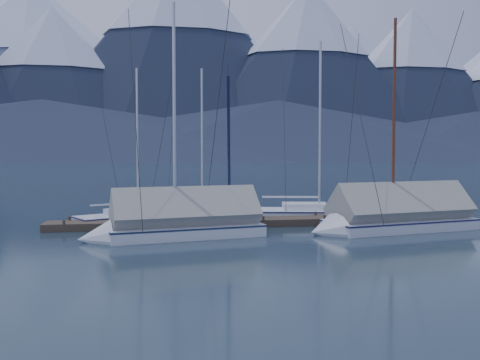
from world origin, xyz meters
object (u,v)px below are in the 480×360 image
sailboat_open_left (146,218)px  sailboat_covered_near (389,219)px  person (381,199)px  sailboat_open_mid (211,217)px  sailboat_covered_far (172,225)px  sailboat_open_right (329,215)px

sailboat_open_left → sailboat_covered_near: sailboat_covered_near is taller
person → sailboat_open_mid: bearing=99.4°
sailboat_covered_far → person: size_ratio=6.55×
sailboat_open_left → sailboat_covered_near: (10.88, -5.27, 0.37)m
sailboat_open_mid → sailboat_open_left: bearing=177.0°
sailboat_open_mid → sailboat_covered_near: bearing=-34.1°
person → sailboat_open_left: bearing=102.9°
sailboat_covered_far → person: 11.07m
sailboat_open_mid → person: size_ratio=5.39×
sailboat_open_left → sailboat_open_mid: (3.36, -0.17, 0.00)m
sailboat_open_left → sailboat_open_right: (9.62, -0.85, 0.03)m
sailboat_open_mid → sailboat_open_right: size_ratio=0.84×
sailboat_open_mid → sailboat_open_right: bearing=-6.1°
sailboat_open_mid → sailboat_open_right: sailboat_open_right is taller
sailboat_open_right → person: bearing=-37.6°
sailboat_covered_near → person: size_ratio=6.53×
sailboat_open_left → person: size_ratio=5.32×
sailboat_covered_near → sailboat_open_right: bearing=106.0°
sailboat_open_right → person: sailboat_open_right is taller
sailboat_open_right → person: size_ratio=6.39×
sailboat_covered_near → sailboat_covered_far: size_ratio=1.00×
person → sailboat_covered_near: bearing=-172.7°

